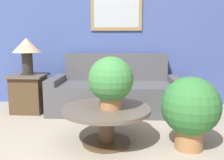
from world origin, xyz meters
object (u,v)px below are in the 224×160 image
Objects in this scene: coffee_table at (106,117)px; table_lamp at (27,49)px; side_table at (29,93)px; potted_plant_on_table at (111,81)px; potted_plant_floor at (190,109)px; couch_main at (115,93)px.

table_lamp is (-1.40, 1.25, 0.74)m from coffee_table.
table_lamp is (-0.00, 0.00, 0.74)m from side_table.
potted_plant_on_table reaches higher than coffee_table.
coffee_table is at bearing 174.57° from potted_plant_floor.
side_table is at bearing 150.19° from potted_plant_floor.
potted_plant_on_table is (1.46, -1.28, -0.30)m from table_lamp.
potted_plant_on_table is at bearing -41.37° from table_lamp.
coffee_table is (-0.05, -1.36, 0.01)m from couch_main.
couch_main is at bearing 121.41° from potted_plant_floor.
couch_main reaches higher than side_table.
couch_main is 2.66× the size of potted_plant_floor.
couch_main is 3.67× the size of potted_plant_on_table.
potted_plant_floor is (0.88, -1.45, 0.15)m from couch_main.
table_lamp reaches higher than potted_plant_floor.
potted_plant_on_table is at bearing -90.06° from couch_main.
couch_main is 1.46m from side_table.
potted_plant_floor is at bearing -29.81° from table_lamp.
side_table is at bearing -175.86° from couch_main.
couch_main is at bearing 4.14° from side_table.
potted_plant_on_table reaches higher than potted_plant_floor.
coffee_table is 1.26× the size of potted_plant_floor.
coffee_table is 0.45m from potted_plant_on_table.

